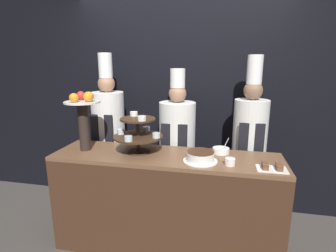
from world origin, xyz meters
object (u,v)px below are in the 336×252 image
(chef_left, at_px, (109,131))
(cup_white, at_px, (230,162))
(chef_center_left, at_px, (177,140))
(tiered_stand, at_px, (138,133))
(cake_round, at_px, (200,157))
(cake_square_tray, at_px, (272,167))
(fruit_pedestal, at_px, (83,115))
(chef_center_right, at_px, (249,140))
(serving_bowl_far, at_px, (221,150))

(chef_left, bearing_deg, cup_white, -26.13)
(chef_left, bearing_deg, chef_center_left, 0.00)
(tiered_stand, bearing_deg, cake_round, -10.01)
(cake_square_tray, relative_size, chef_center_left, 0.14)
(cake_square_tray, bearing_deg, chef_left, 157.64)
(tiered_stand, distance_m, fruit_pedestal, 0.55)
(chef_center_right, bearing_deg, cup_white, -107.37)
(cake_square_tray, xyz_separation_m, chef_center_right, (-0.11, 0.70, 0.02))
(cake_square_tray, distance_m, chef_center_left, 1.13)
(fruit_pedestal, relative_size, chef_center_left, 0.33)
(cup_white, xyz_separation_m, cake_square_tray, (0.32, -0.02, -0.01))
(serving_bowl_far, distance_m, chef_center_right, 0.48)
(tiered_stand, xyz_separation_m, cake_square_tray, (1.16, -0.16, -0.18))
(cup_white, xyz_separation_m, chef_center_right, (0.21, 0.67, 0.01))
(cake_square_tray, height_order, chef_left, chef_left)
(chef_center_right, bearing_deg, chef_center_left, -180.00)
(cake_round, xyz_separation_m, cup_white, (0.25, -0.04, -0.01))
(cup_white, relative_size, chef_center_left, 0.05)
(cake_square_tray, bearing_deg, cup_white, 175.77)
(tiered_stand, height_order, chef_left, chef_left)
(fruit_pedestal, distance_m, chef_left, 0.64)
(tiered_stand, distance_m, cake_round, 0.62)
(cup_white, bearing_deg, fruit_pedestal, 175.36)
(tiered_stand, xyz_separation_m, cup_white, (0.83, -0.14, -0.17))
(chef_left, distance_m, chef_center_right, 1.58)
(serving_bowl_far, bearing_deg, chef_left, 163.46)
(cake_round, distance_m, chef_center_left, 0.71)
(serving_bowl_far, xyz_separation_m, chef_center_left, (-0.48, 0.38, -0.05))
(cup_white, height_order, chef_center_left, chef_center_left)
(serving_bowl_far, bearing_deg, chef_center_right, 53.21)
(cup_white, height_order, chef_left, chef_left)
(chef_left, relative_size, chef_center_left, 1.10)
(fruit_pedestal, height_order, chef_left, chef_left)
(cake_round, bearing_deg, cake_square_tray, -6.07)
(tiered_stand, relative_size, chef_center_left, 0.27)
(chef_center_right, bearing_deg, fruit_pedestal, -160.28)
(fruit_pedestal, relative_size, cake_square_tray, 2.43)
(chef_left, bearing_deg, fruit_pedestal, -88.70)
(cup_white, bearing_deg, chef_center_left, 129.76)
(tiered_stand, relative_size, cup_white, 5.43)
(cake_round, height_order, chef_center_left, chef_center_left)
(tiered_stand, xyz_separation_m, chef_center_right, (1.04, 0.53, -0.16))
(fruit_pedestal, relative_size, serving_bowl_far, 3.66)
(tiered_stand, xyz_separation_m, cake_round, (0.59, -0.10, -0.15))
(chef_left, height_order, chef_center_right, chef_left)
(chef_center_right, bearing_deg, cake_round, -125.67)
(tiered_stand, height_order, chef_center_right, chef_center_right)
(fruit_pedestal, bearing_deg, chef_center_right, 19.72)
(chef_center_right, bearing_deg, tiered_stand, -152.96)
(fruit_pedestal, relative_size, chef_left, 0.30)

